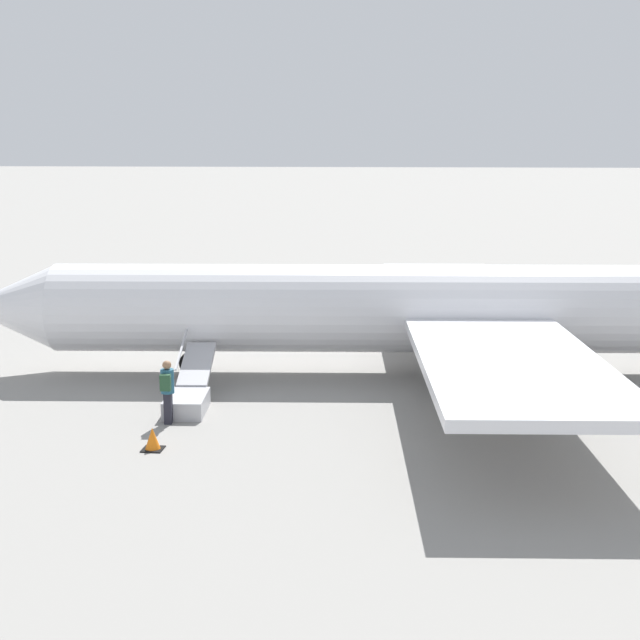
{
  "coord_description": "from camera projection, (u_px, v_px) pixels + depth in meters",
  "views": [
    {
      "loc": [
        0.61,
        28.55,
        7.35
      ],
      "look_at": [
        3.59,
        1.21,
        1.98
      ],
      "focal_mm": 50.0,
      "sensor_mm": 36.0,
      "label": 1
    }
  ],
  "objects": [
    {
      "name": "passenger",
      "position": [
        167.0,
        388.0,
        23.83
      ],
      "size": [
        0.36,
        0.55,
        1.74
      ],
      "rotation": [
        0.0,
        0.0,
        -1.48
      ],
      "color": "#23232D",
      "rests_on": "ground"
    },
    {
      "name": "traffic_cone_near_stairs",
      "position": [
        153.0,
        440.0,
        21.91
      ],
      "size": [
        0.52,
        0.52,
        0.57
      ],
      "color": "black",
      "rests_on": "ground"
    },
    {
      "name": "ground_plane",
      "position": [
        433.0,
        375.0,
        29.2
      ],
      "size": [
        600.0,
        600.0,
        0.0
      ],
      "primitive_type": "plane",
      "color": "gray"
    },
    {
      "name": "airplane_main",
      "position": [
        466.0,
        308.0,
        28.75
      ],
      "size": [
        31.53,
        23.81,
        7.47
      ],
      "rotation": [
        0.0,
        0.0,
        0.09
      ],
      "color": "silver",
      "rests_on": "ground"
    },
    {
      "name": "boarding_stairs",
      "position": [
        189.0,
        395.0,
        25.38
      ],
      "size": [
        1.38,
        4.09,
        1.81
      ],
      "rotation": [
        0.0,
        0.0,
        -1.48
      ],
      "color": "#B2B2B7",
      "rests_on": "ground"
    }
  ]
}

